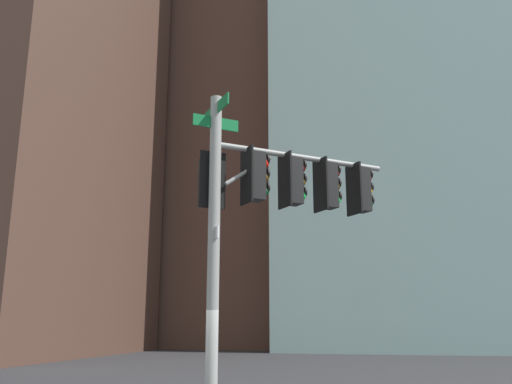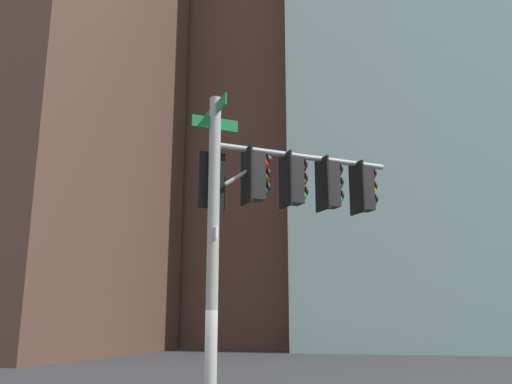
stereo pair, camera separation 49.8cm
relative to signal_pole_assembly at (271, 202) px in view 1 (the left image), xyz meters
The scene contains 3 objects.
signal_pole_assembly is the anchor object (origin of this frame).
building_brick_midblock 48.79m from the signal_pole_assembly, 74.05° to the right, with size 21.37×18.87×37.40m, color #4C3328.
building_glass_tower 52.05m from the signal_pole_assembly, 97.95° to the right, with size 25.30×27.04×60.08m, color #9EC6C1.
Camera 1 is at (-2.84, 9.77, 2.28)m, focal length 38.19 mm.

